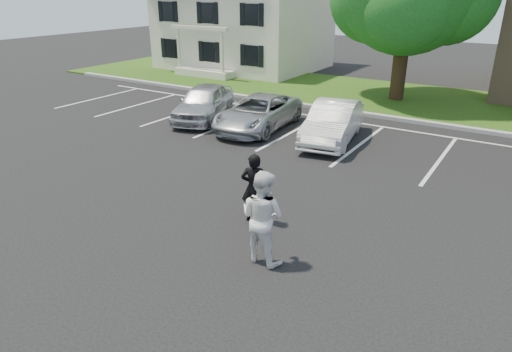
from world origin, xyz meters
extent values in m
plane|color=black|center=(0.00, 0.00, 0.00)|extent=(90.00, 90.00, 0.00)
cube|color=gray|center=(0.00, 12.00, 0.07)|extent=(40.00, 0.30, 0.15)
cube|color=#20440D|center=(0.00, 16.00, 0.04)|extent=(44.00, 8.00, 0.08)
cube|color=silver|center=(-14.00, 8.00, 0.01)|extent=(0.12, 5.20, 0.01)
cube|color=silver|center=(-11.20, 8.00, 0.01)|extent=(0.12, 5.20, 0.01)
cube|color=silver|center=(-8.40, 8.00, 0.01)|extent=(0.12, 5.20, 0.01)
cube|color=silver|center=(-5.60, 8.00, 0.01)|extent=(0.12, 5.20, 0.01)
cube|color=silver|center=(-2.80, 8.00, 0.01)|extent=(0.12, 5.20, 0.01)
cube|color=silver|center=(0.00, 8.00, 0.01)|extent=(0.12, 5.20, 0.01)
cube|color=silver|center=(2.80, 8.00, 0.01)|extent=(0.12, 5.20, 0.01)
cube|color=silver|center=(1.40, 10.70, 0.01)|extent=(34.00, 0.12, 0.01)
cube|color=beige|center=(-13.00, 20.00, 2.60)|extent=(10.00, 8.00, 5.20)
cube|color=beige|center=(-13.00, 15.70, 0.25)|extent=(4.00, 1.60, 0.50)
cylinder|color=beige|center=(-14.70, 15.10, 1.35)|extent=(0.18, 0.18, 2.70)
cylinder|color=beige|center=(-11.30, 15.10, 1.35)|extent=(0.18, 0.18, 2.70)
cube|color=beige|center=(-13.00, 15.10, 3.00)|extent=(4.20, 0.25, 0.20)
cube|color=black|center=(-13.00, 15.98, 1.50)|extent=(0.90, 0.06, 1.20)
cube|color=black|center=(-13.00, 15.98, 3.80)|extent=(0.90, 0.06, 1.20)
cube|color=black|center=(-13.65, 15.98, 1.50)|extent=(0.32, 0.05, 1.25)
cube|color=black|center=(-12.35, 15.98, 1.50)|extent=(0.32, 0.05, 1.25)
cylinder|color=black|center=(-0.97, 15.66, 1.60)|extent=(0.70, 0.70, 3.20)
sphere|color=#19571B|center=(-0.57, 14.16, 4.60)|extent=(4.00, 4.00, 4.00)
imported|color=black|center=(-0.13, 1.13, 0.87)|extent=(0.74, 0.63, 1.73)
imported|color=white|center=(0.94, -0.24, 1.00)|extent=(1.03, 0.83, 2.00)
imported|color=#BBBCC1|center=(-6.90, 7.73, 0.74)|extent=(3.12, 4.69, 1.48)
imported|color=#A6A9AD|center=(-4.21, 7.80, 0.65)|extent=(2.54, 4.84, 1.30)
imported|color=silver|center=(-1.05, 7.91, 0.71)|extent=(2.29, 4.54, 1.43)
camera|label=1|loc=(5.21, -7.22, 5.31)|focal=32.00mm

